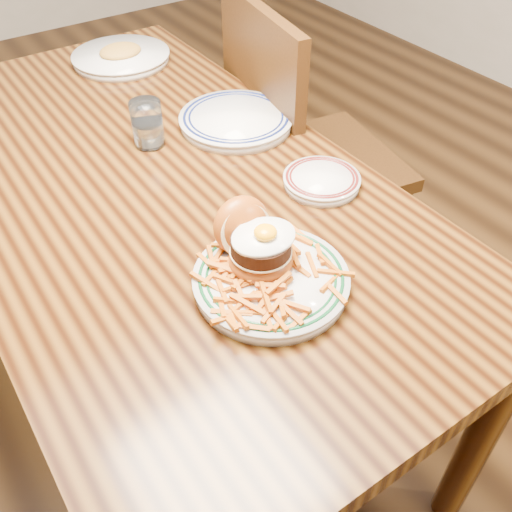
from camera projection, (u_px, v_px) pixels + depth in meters
floor at (182, 377)px, 1.77m from camera, size 6.00×6.00×0.00m
table at (157, 208)px, 1.33m from camera, size 0.85×1.60×0.75m
chair_right at (299, 154)px, 1.74m from camera, size 0.53×0.53×0.98m
main_plate at (266, 266)px, 1.00m from camera, size 0.28×0.29×0.13m
side_plate at (322, 180)px, 1.23m from camera, size 0.17×0.17×0.03m
rear_plate at (236, 120)px, 1.42m from camera, size 0.28×0.28×0.03m
water_glass at (148, 126)px, 1.33m from camera, size 0.07×0.07×0.11m
far_plate at (121, 56)px, 1.70m from camera, size 0.29×0.29×0.05m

